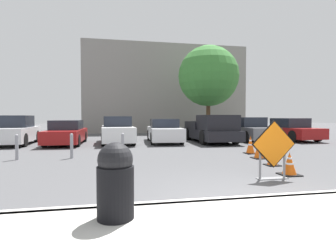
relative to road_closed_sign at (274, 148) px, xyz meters
name	(u,v)px	position (x,y,z in m)	size (l,w,h in m)	color
ground_plane	(160,144)	(-1.47, 8.40, -0.75)	(96.00, 96.00, 0.00)	#4C4C4F
sidewalk_strip	(289,226)	(-1.47, -2.65, -0.68)	(22.35, 2.10, 0.14)	beige
curb_lip	(250,201)	(-1.47, -1.60, -0.68)	(22.35, 0.20, 0.14)	beige
road_closed_sign	(274,148)	(0.00, 0.00, 0.00)	(1.15, 0.20, 1.44)	black
traffic_cone_nearest	(289,164)	(0.68, 0.34, -0.46)	(0.48, 0.48, 0.60)	black
traffic_cone_second	(272,156)	(1.02, 1.63, -0.47)	(0.41, 0.41, 0.58)	black
traffic_cone_third	(259,149)	(1.35, 2.98, -0.41)	(0.49, 0.49, 0.70)	black
traffic_cone_fourth	(250,145)	(1.65, 4.20, -0.39)	(0.45, 0.45, 0.74)	black
parked_car_nearest	(14,131)	(-9.27, 9.79, -0.02)	(2.05, 4.20, 1.59)	silver
parked_car_second	(66,133)	(-6.51, 9.50, -0.13)	(1.80, 4.36, 1.33)	maroon
parked_car_third	(117,131)	(-3.76, 9.53, -0.04)	(1.94, 4.46, 1.54)	white
parked_car_fourth	(164,131)	(-1.01, 9.69, -0.10)	(1.99, 4.61, 1.39)	silver
pickup_truck	(212,130)	(1.74, 8.95, -0.02)	(2.11, 5.10, 1.62)	black
parked_car_fifth	(249,130)	(4.50, 9.74, -0.06)	(1.86, 4.53, 1.49)	slate
parked_car_sixth	(290,130)	(7.25, 9.40, -0.09)	(2.03, 4.25, 1.43)	maroon
trash_bin	(115,180)	(-3.74, -2.14, -0.09)	(0.50, 0.50, 1.04)	black
bollard_nearest	(123,144)	(-3.54, 4.29, -0.27)	(0.12, 0.12, 0.90)	gray
bollard_second	(72,145)	(-5.38, 4.29, -0.27)	(0.12, 0.12, 0.92)	gray
bollard_third	(17,146)	(-7.22, 4.29, -0.27)	(0.12, 0.12, 0.91)	gray
building_facade_backdrop	(164,91)	(0.92, 20.90, 3.46)	(15.64, 5.00, 8.42)	gray
street_tree_behind_lot	(208,76)	(3.09, 13.42, 3.86)	(4.60, 4.60, 6.92)	#513823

